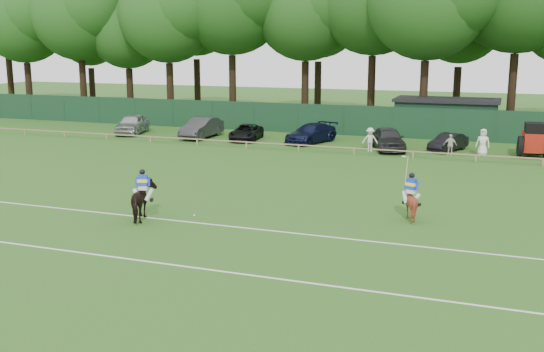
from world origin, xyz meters
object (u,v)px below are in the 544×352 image
at_px(suv_black, 246,132).
at_px(spectator_mid, 450,145).
at_px(hatch_grey, 388,139).
at_px(spectator_right, 483,142).
at_px(horse_dark, 143,201).
at_px(horse_chestnut, 411,203).
at_px(sedan_grey, 201,128).
at_px(polo_ball, 194,215).
at_px(utility_shed, 446,117).
at_px(sedan_silver, 132,124).
at_px(sedan_navy, 311,133).
at_px(spectator_left, 370,140).
at_px(tractor, 533,141).
at_px(estate_black, 448,142).

relative_size(suv_black, spectator_mid, 3.01).
distance_m(hatch_grey, spectator_right, 6.45).
distance_m(horse_dark, horse_chestnut, 11.54).
bearing_deg(horse_chestnut, spectator_right, -73.93).
bearing_deg(horse_chestnut, sedan_grey, -20.71).
bearing_deg(horse_dark, spectator_right, -142.60).
relative_size(spectator_mid, polo_ball, 16.37).
height_order(suv_black, utility_shed, utility_shed).
bearing_deg(sedan_silver, sedan_navy, -13.09).
distance_m(spectator_left, spectator_mid, 5.46).
height_order(sedan_navy, polo_ball, sedan_navy).
height_order(spectator_left, spectator_right, spectator_right).
bearing_deg(polo_ball, horse_chestnut, 17.34).
height_order(spectator_mid, tractor, tractor).
bearing_deg(polo_ball, spectator_left, 79.21).
bearing_deg(sedan_navy, horse_dark, -72.54).
relative_size(estate_black, spectator_right, 2.01).
distance_m(spectator_left, utility_shed, 11.16).
height_order(suv_black, spectator_left, spectator_left).
distance_m(estate_black, spectator_right, 2.76).
xyz_separation_m(sedan_grey, spectator_right, (21.68, -1.08, 0.12)).
bearing_deg(sedan_navy, sedan_silver, -159.81).
distance_m(sedan_grey, sedan_navy, 9.08).
relative_size(sedan_grey, spectator_right, 2.65).
xyz_separation_m(sedan_silver, spectator_right, (28.23, -1.20, 0.10)).
height_order(horse_chestnut, utility_shed, utility_shed).
bearing_deg(sedan_silver, estate_black, -14.33).
distance_m(horse_chestnut, estate_black, 19.10).
height_order(estate_black, spectator_mid, spectator_mid).
bearing_deg(spectator_mid, estate_black, 102.20).
height_order(horse_dark, sedan_grey, horse_dark).
xyz_separation_m(spectator_left, polo_ball, (-3.78, -19.80, -0.80)).
distance_m(spectator_right, tractor, 3.28).
distance_m(spectator_right, polo_ball, 23.49).
height_order(hatch_grey, spectator_right, spectator_right).
height_order(spectator_right, utility_shed, utility_shed).
relative_size(sedan_silver, suv_black, 1.09).
bearing_deg(sedan_navy, hatch_grey, 6.22).
height_order(horse_chestnut, suv_black, horse_chestnut).
distance_m(sedan_silver, utility_shed, 26.30).
relative_size(spectator_mid, tractor, 0.51).
distance_m(horse_dark, spectator_right, 25.47).
xyz_separation_m(hatch_grey, utility_shed, (3.15, 9.25, 0.72)).
height_order(sedan_silver, tractor, tractor).
bearing_deg(polo_ball, suv_black, 106.63).
distance_m(horse_dark, sedan_navy, 23.48).
height_order(horse_dark, sedan_navy, horse_dark).
distance_m(suv_black, sedan_navy, 5.21).
height_order(spectator_right, polo_ball, spectator_right).
bearing_deg(horse_chestnut, estate_black, -66.30).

